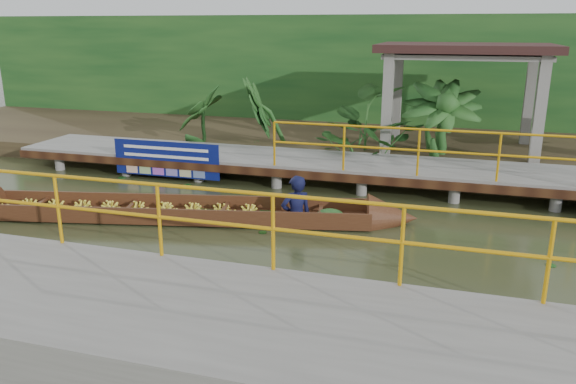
# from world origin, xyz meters

# --- Properties ---
(ground) EXTENTS (80.00, 80.00, 0.00)m
(ground) POSITION_xyz_m (0.00, 0.00, 0.00)
(ground) COLOR #2F3319
(ground) RESTS_ON ground
(land_strip) EXTENTS (30.00, 8.00, 0.45)m
(land_strip) POSITION_xyz_m (0.00, 7.50, 0.23)
(land_strip) COLOR #312418
(land_strip) RESTS_ON ground
(far_dock) EXTENTS (16.00, 2.06, 1.66)m
(far_dock) POSITION_xyz_m (0.02, 3.43, 0.48)
(far_dock) COLOR slate
(far_dock) RESTS_ON ground
(near_dock) EXTENTS (18.00, 2.40, 1.73)m
(near_dock) POSITION_xyz_m (1.00, -4.20, 0.30)
(near_dock) COLOR slate
(near_dock) RESTS_ON ground
(pavilion) EXTENTS (4.40, 3.00, 3.00)m
(pavilion) POSITION_xyz_m (3.00, 6.30, 2.82)
(pavilion) COLOR slate
(pavilion) RESTS_ON ground
(foliage_backdrop) EXTENTS (30.00, 0.80, 4.00)m
(foliage_backdrop) POSITION_xyz_m (0.00, 10.00, 2.00)
(foliage_backdrop) COLOR #144119
(foliage_backdrop) RESTS_ON ground
(vendor_boat) EXTENTS (9.35, 2.83, 2.09)m
(vendor_boat) POSITION_xyz_m (-1.92, 0.12, 0.24)
(vendor_boat) COLOR #3C1D10
(vendor_boat) RESTS_ON ground
(blue_banner) EXTENTS (2.77, 0.04, 0.87)m
(blue_banner) POSITION_xyz_m (-3.73, 2.48, 0.56)
(blue_banner) COLOR navy
(blue_banner) RESTS_ON ground
(tropical_plants) EXTENTS (14.57, 1.57, 1.96)m
(tropical_plants) POSITION_xyz_m (2.25, 5.30, 1.43)
(tropical_plants) COLOR #144119
(tropical_plants) RESTS_ON ground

